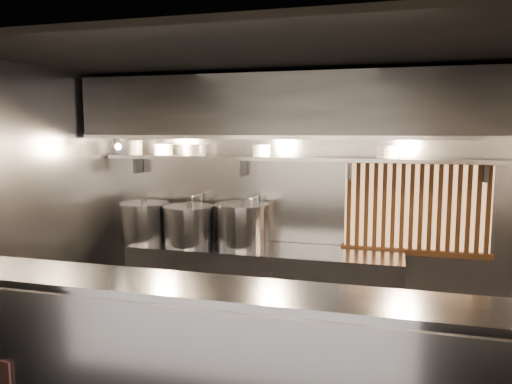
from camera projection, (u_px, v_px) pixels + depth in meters
The scene contains 21 objects.
floor at pixel (263, 378), 4.43m from camera, with size 4.50×4.50×0.00m, color black.
ceiling at pixel (263, 55), 4.09m from camera, with size 4.50×4.50×0.00m, color black.
wall_back at pixel (297, 200), 5.69m from camera, with size 4.50×4.50×0.00m, color gray.
wall_left at pixel (40, 212), 4.86m from camera, with size 3.00×3.00×0.00m, color gray.
serving_counter at pixel (227, 367), 3.44m from camera, with size 4.50×0.56×1.13m.
cooking_bench at pixel (263, 288), 5.53m from camera, with size 3.00×0.70×0.90m, color #9A9AA0.
bowl_shelf at pixel (294, 159), 5.46m from camera, with size 4.40×0.34×0.04m, color #9A9AA0.
exhaust_hood at pixel (290, 108), 5.18m from camera, with size 4.40×0.81×0.65m.
wood_screen at pixel (416, 207), 5.30m from camera, with size 1.56×0.09×1.04m.
faucet_left at pixel (199, 206), 5.88m from camera, with size 0.04×0.30×0.50m.
faucet_right at pixel (256, 208), 5.70m from camera, with size 0.04×0.30×0.50m.
heat_lamp at pixel (117, 141), 5.50m from camera, with size 0.25×0.35×0.20m.
pendant_bulb at pixel (283, 152), 5.36m from camera, with size 0.09×0.09×0.19m.
stock_pot_left at pixel (144, 221), 5.86m from camera, with size 0.59×0.59×0.49m.
stock_pot_mid at pixel (189, 225), 5.65m from camera, with size 0.78×0.78×0.48m.
stock_pot_right at pixel (243, 225), 5.56m from camera, with size 0.77×0.77×0.52m.
bowl_stack_0 at pixel (134, 147), 5.97m from camera, with size 0.20×0.20×0.17m.
bowl_stack_1 at pixel (163, 149), 5.87m from camera, with size 0.24×0.24×0.13m.
bowl_stack_2 at pixel (196, 150), 5.76m from camera, with size 0.24×0.24×0.13m.
bowl_stack_3 at pixel (261, 150), 5.55m from camera, with size 0.22×0.22×0.13m.
bowl_stack_4 at pixel (387, 152), 5.18m from camera, with size 0.24×0.24×0.13m.
Camera 1 is at (1.08, -4.05, 2.19)m, focal length 35.00 mm.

